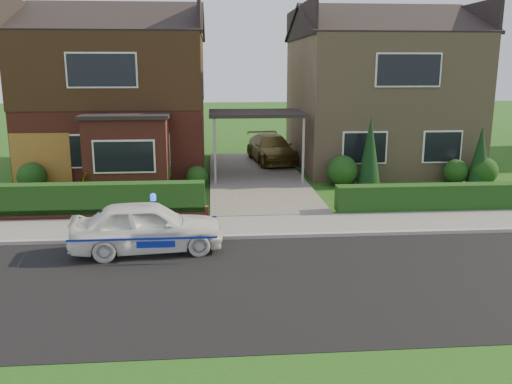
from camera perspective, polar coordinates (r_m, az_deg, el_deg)
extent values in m
plane|color=#1B4813|center=(11.88, 4.48, -9.41)|extent=(120.00, 120.00, 0.00)
cube|color=black|center=(11.88, 4.48, -9.41)|extent=(60.00, 6.00, 0.02)
cube|color=#9E9993|center=(14.70, 2.60, -4.67)|extent=(60.00, 0.16, 0.12)
cube|color=slate|center=(15.70, 2.12, -3.54)|extent=(60.00, 2.00, 0.10)
cube|color=#666059|center=(22.36, 0.03, 1.54)|extent=(3.80, 12.00, 0.12)
cube|color=brown|center=(25.20, -13.98, 8.99)|extent=(7.20, 8.00, 5.80)
cube|color=white|center=(21.77, -19.54, 4.05)|extent=(1.80, 0.08, 1.30)
cube|color=white|center=(21.18, -11.21, 4.32)|extent=(1.60, 0.08, 1.30)
cube|color=white|center=(21.19, -15.93, 12.23)|extent=(2.60, 0.08, 1.30)
cube|color=black|center=(25.15, -14.16, 12.28)|extent=(7.26, 8.06, 2.90)
cube|color=brown|center=(20.62, -13.40, 3.84)|extent=(3.00, 1.40, 2.70)
cube|color=black|center=(20.45, -13.61, 7.77)|extent=(3.20, 1.60, 0.14)
cube|color=#927859|center=(26.02, 12.47, 9.18)|extent=(7.20, 8.00, 5.80)
cube|color=white|center=(21.89, 11.36, 4.59)|extent=(1.80, 0.08, 1.30)
cube|color=white|center=(22.97, 19.00, 4.53)|extent=(1.60, 0.08, 1.30)
cube|color=white|center=(22.16, 15.75, 12.26)|extent=(2.60, 0.08, 1.30)
cube|color=black|center=(21.98, 0.03, 8.30)|extent=(3.80, 3.00, 0.14)
cylinder|color=gray|center=(20.68, -4.36, 4.18)|extent=(0.10, 0.10, 2.70)
cylinder|color=gray|center=(20.97, 5.00, 4.30)|extent=(0.10, 0.10, 2.70)
cube|color=brown|center=(22.04, -21.65, 3.06)|extent=(2.20, 0.10, 2.10)
cube|color=brown|center=(17.18, -17.98, -2.26)|extent=(7.70, 0.25, 0.36)
cube|color=#163611|center=(17.37, -17.83, -2.71)|extent=(7.50, 0.55, 0.90)
cube|color=#163611|center=(18.45, 19.84, -1.95)|extent=(7.50, 0.55, 0.80)
sphere|color=#163611|center=(21.77, -22.52, 1.50)|extent=(1.08, 1.08, 1.08)
sphere|color=#163611|center=(20.62, -10.72, 2.02)|extent=(1.32, 1.32, 1.32)
sphere|color=#163611|center=(20.85, -6.24, 1.62)|extent=(0.84, 0.84, 0.84)
sphere|color=#163611|center=(21.21, 9.05, 2.23)|extent=(1.20, 1.20, 1.20)
sphere|color=#163611|center=(22.85, 20.26, 2.05)|extent=(0.96, 0.96, 0.96)
sphere|color=#163611|center=(23.02, 22.85, 2.05)|extent=(1.08, 1.08, 1.08)
cone|color=black|center=(21.16, 11.88, 4.01)|extent=(0.90, 0.90, 2.60)
cone|color=black|center=(22.84, 22.52, 3.43)|extent=(0.90, 0.90, 2.20)
imported|color=white|center=(13.76, -11.35, -3.63)|extent=(1.92, 3.91, 1.28)
sphere|color=#193FF2|center=(13.56, -10.70, -0.69)|extent=(0.17, 0.17, 0.17)
cube|color=navy|center=(13.06, -11.71, -4.80)|extent=(3.46, 0.02, 0.05)
cube|color=navy|center=(14.50, -11.01, -2.96)|extent=(3.46, 0.01, 0.05)
ellipsoid|color=black|center=(13.76, -15.82, -2.73)|extent=(0.22, 0.17, 0.21)
sphere|color=white|center=(13.71, -15.80, -2.84)|extent=(0.11, 0.11, 0.11)
sphere|color=black|center=(13.70, -15.78, -2.19)|extent=(0.13, 0.13, 0.13)
cone|color=black|center=(13.70, -15.98, -1.92)|extent=(0.04, 0.04, 0.05)
cone|color=black|center=(13.69, -15.61, -1.91)|extent=(0.04, 0.04, 0.05)
imported|color=brown|center=(25.71, 1.63, 4.62)|extent=(2.31, 4.53, 1.26)
imported|color=gray|center=(18.00, -8.97, -0.38)|extent=(0.46, 0.35, 0.79)
imported|color=gray|center=(20.33, -17.82, 0.77)|extent=(0.59, 0.58, 0.84)
imported|color=gray|center=(17.50, -12.45, -0.97)|extent=(0.58, 0.58, 0.76)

